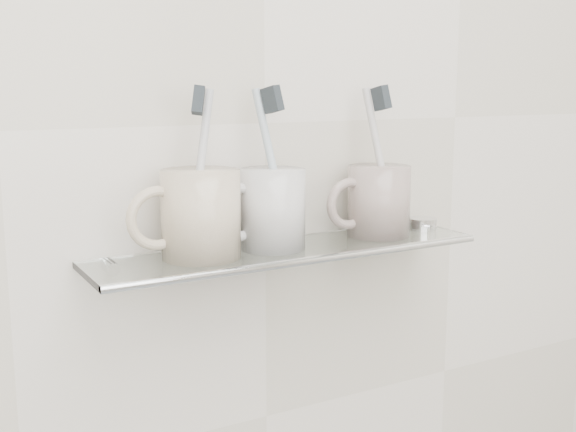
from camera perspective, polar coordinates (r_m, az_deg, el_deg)
wall_back at (r=0.93m, az=-1.85°, el=7.35°), size 2.50×0.00×2.50m
shelf_glass at (r=0.89m, az=0.07°, el=-2.75°), size 0.50×0.12×0.01m
shelf_rail at (r=0.85m, az=1.94°, el=-3.50°), size 0.50×0.01×0.01m
bracket_left at (r=0.86m, az=-13.83°, el=-4.34°), size 0.02×0.03×0.02m
bracket_right at (r=1.05m, az=8.81°, el=-1.50°), size 0.02×0.03×0.02m
mug_left at (r=0.84m, az=-6.90°, el=0.15°), size 0.11×0.11×0.10m
mug_left_handle at (r=0.82m, az=-10.25°, el=-0.17°), size 0.07×0.01×0.07m
toothbrush_left at (r=0.83m, az=-6.98°, el=3.52°), size 0.05×0.04×0.19m
bristles_left at (r=0.82m, az=-7.10°, el=9.05°), size 0.03×0.03×0.04m
mug_center at (r=0.88m, az=-1.21°, el=0.55°), size 0.10×0.10×0.10m
mug_center_handle at (r=0.86m, az=-3.91°, el=0.29°), size 0.07×0.01×0.07m
toothbrush_center at (r=0.87m, az=-1.22°, el=3.92°), size 0.04×0.05×0.19m
bristles_center at (r=0.86m, az=-1.25°, el=9.19°), size 0.02×0.03×0.03m
mug_right at (r=0.96m, az=7.19°, el=1.20°), size 0.09×0.09×0.09m
mug_right_handle at (r=0.94m, az=4.86°, el=0.97°), size 0.07×0.01×0.07m
toothbrush_right at (r=0.96m, az=7.26°, el=4.42°), size 0.03×0.05×0.19m
bristles_right at (r=0.95m, az=7.37°, el=9.22°), size 0.02×0.03×0.03m
chrome_cap at (r=1.02m, az=10.59°, el=-0.61°), size 0.04×0.04×0.02m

